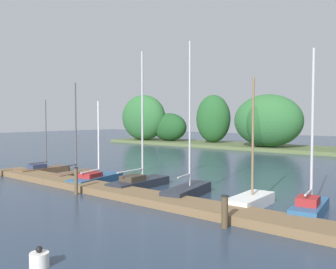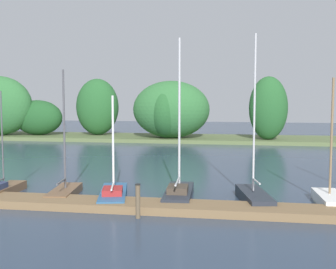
{
  "view_description": "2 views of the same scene",
  "coord_description": "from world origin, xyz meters",
  "px_view_note": "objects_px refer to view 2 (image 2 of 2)",
  "views": [
    {
      "loc": [
        11.11,
        -0.14,
        4.01
      ],
      "look_at": [
        -1.65,
        15.1,
        3.05
      ],
      "focal_mm": 39.38,
      "sensor_mm": 36.0,
      "label": 1
    },
    {
      "loc": [
        -0.62,
        -5.28,
        4.89
      ],
      "look_at": [
        -3.8,
        13.96,
        3.18
      ],
      "focal_mm": 45.67,
      "sensor_mm": 36.0,
      "label": 2
    }
  ],
  "objects_px": {
    "sailboat_3": "(179,191)",
    "sailboat_0": "(2,189)",
    "mooring_piling_1": "(138,201)",
    "sailboat_2": "(113,193)",
    "sailboat_4": "(253,195)",
    "sailboat_1": "(65,190)",
    "sailboat_5": "(330,198)"
  },
  "relations": [
    {
      "from": "sailboat_1",
      "to": "sailboat_3",
      "type": "height_order",
      "value": "sailboat_3"
    },
    {
      "from": "sailboat_1",
      "to": "sailboat_2",
      "type": "relative_size",
      "value": 1.25
    },
    {
      "from": "sailboat_2",
      "to": "sailboat_0",
      "type": "bearing_deg",
      "value": 76.84
    },
    {
      "from": "sailboat_3",
      "to": "sailboat_2",
      "type": "bearing_deg",
      "value": 98.08
    },
    {
      "from": "sailboat_2",
      "to": "sailboat_5",
      "type": "bearing_deg",
      "value": -100.03
    },
    {
      "from": "sailboat_4",
      "to": "sailboat_0",
      "type": "bearing_deg",
      "value": 81.24
    },
    {
      "from": "mooring_piling_1",
      "to": "sailboat_5",
      "type": "bearing_deg",
      "value": 23.27
    },
    {
      "from": "sailboat_1",
      "to": "sailboat_3",
      "type": "bearing_deg",
      "value": -94.37
    },
    {
      "from": "sailboat_2",
      "to": "mooring_piling_1",
      "type": "distance_m",
      "value": 3.49
    },
    {
      "from": "sailboat_0",
      "to": "mooring_piling_1",
      "type": "xyz_separation_m",
      "value": [
        7.66,
        -2.87,
        0.42
      ]
    },
    {
      "from": "sailboat_0",
      "to": "sailboat_4",
      "type": "xyz_separation_m",
      "value": [
        12.35,
        0.52,
        0.09
      ]
    },
    {
      "from": "sailboat_3",
      "to": "mooring_piling_1",
      "type": "xyz_separation_m",
      "value": [
        -1.18,
        -3.52,
        0.33
      ]
    },
    {
      "from": "sailboat_3",
      "to": "sailboat_0",
      "type": "bearing_deg",
      "value": 90.9
    },
    {
      "from": "sailboat_3",
      "to": "sailboat_4",
      "type": "xyz_separation_m",
      "value": [
        3.52,
        -0.13,
        -0.01
      ]
    },
    {
      "from": "sailboat_2",
      "to": "sailboat_3",
      "type": "distance_m",
      "value": 3.14
    },
    {
      "from": "sailboat_0",
      "to": "sailboat_1",
      "type": "bearing_deg",
      "value": -85.94
    },
    {
      "from": "sailboat_1",
      "to": "mooring_piling_1",
      "type": "distance_m",
      "value": 5.5
    },
    {
      "from": "mooring_piling_1",
      "to": "sailboat_1",
      "type": "bearing_deg",
      "value": 144.5
    },
    {
      "from": "sailboat_0",
      "to": "sailboat_3",
      "type": "bearing_deg",
      "value": -87.37
    },
    {
      "from": "sailboat_4",
      "to": "sailboat_5",
      "type": "xyz_separation_m",
      "value": [
        3.42,
        0.1,
        -0.03
      ]
    },
    {
      "from": "sailboat_2",
      "to": "sailboat_5",
      "type": "distance_m",
      "value": 10.03
    },
    {
      "from": "sailboat_0",
      "to": "mooring_piling_1",
      "type": "relative_size",
      "value": 3.68
    },
    {
      "from": "sailboat_4",
      "to": "sailboat_5",
      "type": "bearing_deg",
      "value": -99.47
    },
    {
      "from": "mooring_piling_1",
      "to": "sailboat_4",
      "type": "bearing_deg",
      "value": 35.81
    },
    {
      "from": "sailboat_0",
      "to": "mooring_piling_1",
      "type": "bearing_deg",
      "value": -112.11
    },
    {
      "from": "sailboat_0",
      "to": "sailboat_5",
      "type": "bearing_deg",
      "value": -89.29
    },
    {
      "from": "sailboat_0",
      "to": "sailboat_2",
      "type": "xyz_separation_m",
      "value": [
        5.76,
        0.03,
        0.01
      ]
    },
    {
      "from": "mooring_piling_1",
      "to": "sailboat_2",
      "type": "bearing_deg",
      "value": 123.21
    },
    {
      "from": "sailboat_3",
      "to": "sailboat_4",
      "type": "relative_size",
      "value": 0.99
    },
    {
      "from": "sailboat_0",
      "to": "sailboat_1",
      "type": "xyz_separation_m",
      "value": [
        3.19,
        0.31,
        0.02
      ]
    },
    {
      "from": "sailboat_2",
      "to": "sailboat_4",
      "type": "distance_m",
      "value": 6.61
    },
    {
      "from": "sailboat_0",
      "to": "sailboat_2",
      "type": "bearing_deg",
      "value": -91.28
    }
  ]
}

